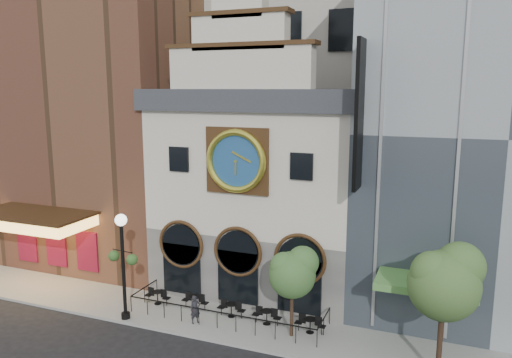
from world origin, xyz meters
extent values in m
plane|color=black|center=(0.00, 0.00, 0.00)|extent=(120.00, 120.00, 0.00)
cube|color=gray|center=(0.00, 2.50, 0.07)|extent=(44.00, 5.00, 0.15)
cube|color=#605E5B|center=(0.00, 8.00, 2.15)|extent=(12.00, 8.00, 4.00)
cube|color=beige|center=(0.00, 8.00, 7.65)|extent=(12.00, 8.00, 7.00)
cube|color=#2D3035|center=(0.00, 8.00, 11.75)|extent=(12.60, 8.60, 1.20)
cube|color=#392311|center=(0.00, 3.92, 8.55)|extent=(3.60, 0.25, 3.60)
cylinder|color=navy|center=(0.00, 3.78, 8.55)|extent=(3.10, 0.12, 3.10)
torus|color=gold|center=(0.00, 3.70, 8.55)|extent=(3.46, 0.36, 3.46)
cube|color=brown|center=(-13.00, 10.00, 12.65)|extent=(14.00, 12.00, 25.00)
cube|color=#FFBF59|center=(-13.00, 2.30, 4.35)|extent=(7.00, 3.40, 0.70)
cube|color=#392311|center=(-13.00, 2.30, 4.80)|extent=(7.40, 3.80, 0.15)
cube|color=maroon|center=(-13.00, 3.95, 2.15)|extent=(5.60, 0.15, 2.60)
cube|color=gray|center=(13.00, 10.00, 10.15)|extent=(14.00, 12.00, 20.00)
cube|color=#559543|center=(10.00, 2.80, 3.45)|extent=(4.50, 2.40, 0.35)
cube|color=black|center=(6.60, 3.00, 11.15)|extent=(0.18, 1.60, 7.00)
cylinder|color=black|center=(-4.48, 2.60, 0.89)|extent=(0.68, 0.68, 0.03)
cylinder|color=black|center=(-4.48, 2.60, 0.52)|extent=(0.06, 0.06, 0.72)
cylinder|color=black|center=(-2.16, 2.82, 0.89)|extent=(0.68, 0.68, 0.03)
cylinder|color=black|center=(-2.16, 2.82, 0.52)|extent=(0.06, 0.06, 0.72)
cylinder|color=black|center=(0.14, 2.68, 0.89)|extent=(0.68, 0.68, 0.03)
cylinder|color=black|center=(0.14, 2.68, 0.52)|extent=(0.06, 0.06, 0.72)
cylinder|color=black|center=(2.23, 2.57, 0.89)|extent=(0.68, 0.68, 0.03)
cylinder|color=black|center=(2.23, 2.57, 0.52)|extent=(0.06, 0.06, 0.72)
cylinder|color=black|center=(4.60, 2.50, 0.89)|extent=(0.68, 0.68, 0.03)
cylinder|color=black|center=(4.60, 2.50, 0.52)|extent=(0.06, 0.06, 0.72)
imported|color=black|center=(-1.33, 1.30, 0.91)|extent=(0.63, 0.66, 1.52)
cylinder|color=black|center=(-5.10, 0.40, 2.79)|extent=(0.19, 0.19, 5.27)
cylinder|color=black|center=(-5.10, 0.40, 0.31)|extent=(0.46, 0.46, 0.32)
sphere|color=white|center=(-5.10, 0.40, 5.63)|extent=(0.63, 0.63, 0.63)
sphere|color=#345722|center=(-5.72, 0.47, 3.58)|extent=(0.59, 0.59, 0.59)
sphere|color=#345722|center=(-4.47, 0.33, 3.58)|extent=(0.59, 0.59, 0.59)
cylinder|color=#382619|center=(3.81, 1.87, 1.40)|extent=(0.18, 0.18, 2.50)
sphere|color=#346026|center=(3.81, 1.87, 3.36)|extent=(2.32, 2.32, 2.32)
sphere|color=#346026|center=(4.26, 2.13, 3.99)|extent=(1.61, 1.61, 1.61)
sphere|color=#346026|center=(3.45, 1.69, 3.81)|extent=(1.43, 1.43, 1.43)
cylinder|color=#382619|center=(10.77, 0.78, 1.76)|extent=(0.23, 0.23, 3.21)
sphere|color=#395E25|center=(10.77, 0.78, 4.28)|extent=(2.99, 2.99, 2.99)
sphere|color=#395E25|center=(11.34, 1.12, 5.09)|extent=(2.07, 2.07, 2.07)
sphere|color=#395E25|center=(10.31, 0.55, 4.86)|extent=(1.84, 1.84, 1.84)
camera|label=1|loc=(10.69, -20.39, 12.40)|focal=35.00mm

